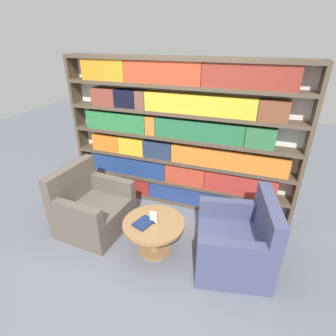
# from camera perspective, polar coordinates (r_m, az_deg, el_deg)

# --- Properties ---
(ground_plane) EXTENTS (14.00, 14.00, 0.00)m
(ground_plane) POSITION_cam_1_polar(r_m,az_deg,el_deg) (3.47, -5.34, -18.64)
(ground_plane) COLOR slate
(bookshelf) EXTENTS (3.47, 0.30, 2.23)m
(bookshelf) POSITION_cam_1_polar(r_m,az_deg,el_deg) (3.93, 2.39, 6.46)
(bookshelf) COLOR silver
(bookshelf) RESTS_ON ground_plane
(armchair_left) EXTENTS (0.88, 0.93, 0.91)m
(armchair_left) POSITION_cam_1_polar(r_m,az_deg,el_deg) (3.85, -16.25, -8.56)
(armchair_left) COLOR brown
(armchair_left) RESTS_ON ground_plane
(armchair_right) EXTENTS (0.99, 1.03, 0.91)m
(armchair_right) POSITION_cam_1_polar(r_m,az_deg,el_deg) (3.27, 14.76, -15.54)
(armchair_right) COLOR #42476B
(armchair_right) RESTS_ON ground_plane
(coffee_table) EXTENTS (0.76, 0.76, 0.44)m
(coffee_table) POSITION_cam_1_polar(r_m,az_deg,el_deg) (3.33, -3.09, -13.40)
(coffee_table) COLOR olive
(coffee_table) RESTS_ON ground_plane
(table_sign) EXTENTS (0.09, 0.06, 0.16)m
(table_sign) POSITION_cam_1_polar(r_m,az_deg,el_deg) (3.21, -3.18, -10.79)
(table_sign) COLOR black
(table_sign) RESTS_ON coffee_table
(stray_book) EXTENTS (0.24, 0.28, 0.03)m
(stray_book) POSITION_cam_1_polar(r_m,az_deg,el_deg) (3.24, -5.32, -11.78)
(stray_book) COLOR navy
(stray_book) RESTS_ON coffee_table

